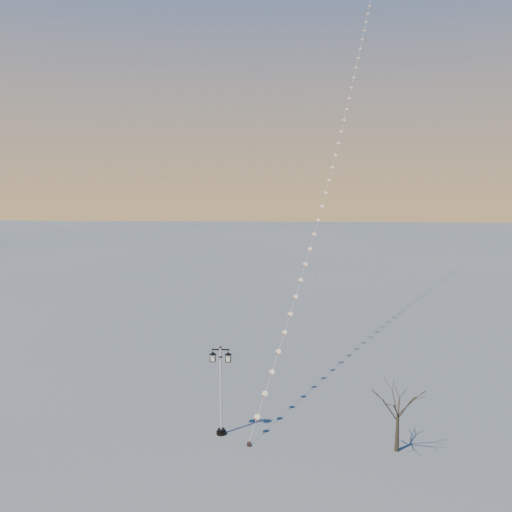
{
  "coord_description": "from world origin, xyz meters",
  "views": [
    {
      "loc": [
        1.07,
        -26.75,
        14.46
      ],
      "look_at": [
        -0.71,
        7.7,
        9.4
      ],
      "focal_mm": 37.68,
      "sensor_mm": 36.0,
      "label": 1
    }
  ],
  "objects": [
    {
      "name": "bare_tree",
      "position": [
        7.19,
        0.44,
        2.69
      ],
      "size": [
        2.33,
        2.33,
        3.87
      ],
      "rotation": [
        0.0,
        0.0,
        -0.07
      ],
      "color": "#362D1F",
      "rests_on": "ground"
    },
    {
      "name": "kite_train",
      "position": [
        5.95,
        24.4,
        19.85
      ],
      "size": [
        13.95,
        48.28,
        39.85
      ],
      "rotation": [
        0.0,
        0.0,
        0.3
      ],
      "color": "#301E1A",
      "rests_on": "ground"
    },
    {
      "name": "street_lamp",
      "position": [
        -2.38,
        1.84,
        2.87
      ],
      "size": [
        1.32,
        0.58,
        5.18
      ],
      "rotation": [
        0.0,
        0.0,
        -0.0
      ],
      "color": "black",
      "rests_on": "ground"
    },
    {
      "name": "ground",
      "position": [
        0.0,
        0.0,
        0.0
      ],
      "size": [
        300.0,
        300.0,
        0.0
      ],
      "primitive_type": "plane",
      "color": "slate",
      "rests_on": "ground"
    }
  ]
}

